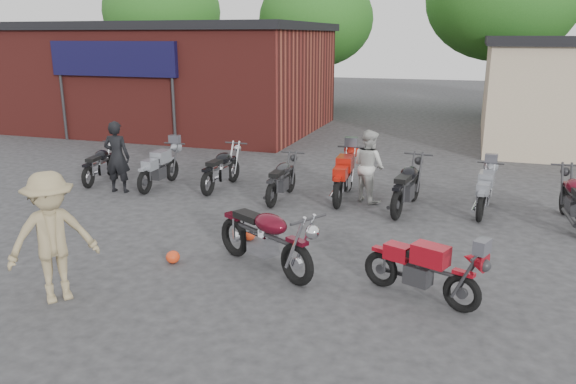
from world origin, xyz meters
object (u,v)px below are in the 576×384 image
(row_bike_1, at_px, (159,166))
(row_bike_4, at_px, (344,174))
(vintage_motorcycle, at_px, (265,234))
(person_light, at_px, (369,166))
(row_bike_2, at_px, (221,166))
(row_bike_5, at_px, (407,183))
(person_tan, at_px, (52,237))
(row_bike_0, at_px, (100,162))
(person_dark, at_px, (117,157))
(helmet, at_px, (173,257))
(row_bike_3, at_px, (282,177))
(row_bike_6, at_px, (485,189))
(row_bike_7, at_px, (575,197))
(sportbike, at_px, (423,266))

(row_bike_1, height_order, row_bike_4, row_bike_4)
(vintage_motorcycle, xyz_separation_m, person_light, (0.86, 4.60, 0.20))
(row_bike_2, bearing_deg, vintage_motorcycle, -145.69)
(person_light, xyz_separation_m, row_bike_5, (0.95, -0.43, -0.23))
(person_tan, distance_m, row_bike_1, 6.44)
(person_tan, relative_size, row_bike_0, 1.07)
(person_light, bearing_deg, person_tan, 101.59)
(person_dark, relative_size, row_bike_0, 0.98)
(person_light, relative_size, row_bike_5, 0.80)
(helmet, distance_m, row_bike_3, 4.34)
(person_light, relative_size, row_bike_6, 0.91)
(row_bike_2, height_order, row_bike_7, row_bike_7)
(row_bike_1, bearing_deg, person_light, -86.65)
(helmet, distance_m, row_bike_0, 6.40)
(person_tan, height_order, row_bike_7, person_tan)
(row_bike_3, bearing_deg, row_bike_7, -89.30)
(row_bike_5, bearing_deg, helmet, 149.48)
(sportbike, distance_m, row_bike_3, 5.69)
(helmet, height_order, row_bike_1, row_bike_1)
(row_bike_3, relative_size, row_bike_5, 0.89)
(person_tan, distance_m, row_bike_5, 7.53)
(helmet, height_order, row_bike_5, row_bike_5)
(person_light, xyz_separation_m, row_bike_6, (2.60, -0.12, -0.31))
(row_bike_0, xyz_separation_m, row_bike_3, (5.16, -0.10, 0.02))
(vintage_motorcycle, xyz_separation_m, row_bike_6, (3.47, 4.48, -0.11))
(person_dark, height_order, person_light, person_dark)
(helmet, bearing_deg, row_bike_5, 51.84)
(row_bike_3, distance_m, row_bike_7, 6.31)
(helmet, bearing_deg, row_bike_0, 136.55)
(sportbike, bearing_deg, person_dark, 176.69)
(vintage_motorcycle, bearing_deg, sportbike, 23.71)
(row_bike_5, bearing_deg, row_bike_0, 97.57)
(sportbike, distance_m, person_tan, 5.40)
(row_bike_4, bearing_deg, row_bike_6, -94.51)
(row_bike_4, xyz_separation_m, row_bike_6, (3.18, -0.09, -0.08))
(row_bike_4, bearing_deg, row_bike_1, 91.83)
(sportbike, xyz_separation_m, row_bike_7, (2.64, 4.44, 0.07))
(row_bike_4, bearing_deg, person_light, -89.89)
(row_bike_0, relative_size, row_bike_7, 0.88)
(row_bike_1, relative_size, row_bike_6, 1.04)
(row_bike_6, bearing_deg, row_bike_2, 95.92)
(sportbike, xyz_separation_m, row_bike_1, (-7.03, 4.45, 0.03))
(vintage_motorcycle, relative_size, person_tan, 1.15)
(row_bike_3, bearing_deg, person_light, -75.21)
(vintage_motorcycle, height_order, person_tan, person_tan)
(helmet, distance_m, row_bike_2, 4.95)
(row_bike_1, xyz_separation_m, row_bike_4, (4.75, 0.39, 0.06))
(row_bike_3, bearing_deg, person_dark, 98.88)
(row_bike_3, bearing_deg, vintage_motorcycle, -164.85)
(person_tan, relative_size, row_bike_1, 1.01)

